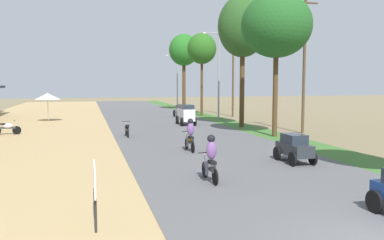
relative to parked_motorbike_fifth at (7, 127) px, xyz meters
name	(u,v)px	position (x,y,z in m)	size (l,w,h in m)	color
parked_motorbike_fifth	(7,127)	(0.00, 0.00, 0.00)	(1.80, 0.54, 0.94)	black
street_signboard	(95,183)	(5.32, -19.06, 0.55)	(0.06, 1.30, 1.50)	#262628
vendor_umbrella	(48,96)	(1.82, 8.92, 1.75)	(2.20, 2.20, 2.52)	#99999E
median_tree_second	(276,26)	(16.84, -5.28, 6.53)	(4.44, 4.44, 9.09)	#4C351E
median_tree_third	(243,27)	(16.87, 0.51, 7.21)	(3.82, 3.82, 10.12)	#4C351E
median_tree_fourth	(202,49)	(16.73, 11.36, 6.40)	(2.98, 2.98, 8.52)	#4C351E
median_tree_fifth	(184,51)	(16.87, 19.82, 6.88)	(3.65, 3.65, 9.40)	#4C351E
streetlamp_near	(219,69)	(17.10, 6.94, 4.19)	(3.16, 0.20, 8.17)	gray
streetlamp_mid	(177,77)	(17.10, 24.69, 3.74)	(3.16, 0.20, 7.30)	gray
utility_pole_near	(233,68)	(19.77, 10.29, 4.50)	(1.80, 0.20, 9.72)	brown
utility_pole_far	(304,62)	(19.71, -3.79, 4.35)	(1.80, 0.20, 9.41)	brown
car_hatchback_charcoal	(294,147)	(13.78, -13.38, 0.19)	(1.04, 2.00, 1.23)	#282D33
car_van_white	(186,113)	(12.96, 2.89, 0.47)	(1.19, 2.41, 1.67)	silver
car_sedan_silver	(181,110)	(14.27, 10.40, 0.19)	(1.10, 2.26, 1.19)	#B7BCC1
motorbike_foreground_rider	(210,159)	(9.28, -15.67, 0.30)	(0.54, 1.80, 1.66)	black
motorbike_ahead_second	(190,136)	(10.15, -9.42, 0.30)	(0.54, 1.80, 1.66)	black
motorbike_ahead_third	(127,129)	(7.63, -2.97, 0.02)	(0.54, 1.80, 0.94)	black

